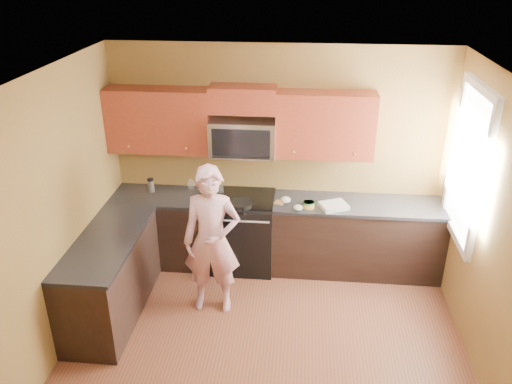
# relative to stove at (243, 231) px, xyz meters

# --- Properties ---
(floor) EXTENTS (4.00, 4.00, 0.00)m
(floor) POSITION_rel_stove_xyz_m (0.40, -1.68, -0.47)
(floor) COLOR brown
(floor) RESTS_ON ground
(ceiling) EXTENTS (4.00, 4.00, 0.00)m
(ceiling) POSITION_rel_stove_xyz_m (0.40, -1.68, 2.23)
(ceiling) COLOR white
(ceiling) RESTS_ON ground
(wall_back) EXTENTS (4.00, 0.00, 4.00)m
(wall_back) POSITION_rel_stove_xyz_m (0.40, 0.32, 0.88)
(wall_back) COLOR brown
(wall_back) RESTS_ON ground
(wall_left) EXTENTS (0.00, 4.00, 4.00)m
(wall_left) POSITION_rel_stove_xyz_m (-1.60, -1.68, 0.88)
(wall_left) COLOR brown
(wall_left) RESTS_ON ground
(wall_right) EXTENTS (0.00, 4.00, 4.00)m
(wall_right) POSITION_rel_stove_xyz_m (2.40, -1.68, 0.88)
(wall_right) COLOR brown
(wall_right) RESTS_ON ground
(cabinet_back_run) EXTENTS (4.00, 0.60, 0.88)m
(cabinet_back_run) POSITION_rel_stove_xyz_m (0.40, 0.02, -0.03)
(cabinet_back_run) COLOR black
(cabinet_back_run) RESTS_ON floor
(cabinet_left_run) EXTENTS (0.60, 1.60, 0.88)m
(cabinet_left_run) POSITION_rel_stove_xyz_m (-1.30, -1.08, -0.03)
(cabinet_left_run) COLOR black
(cabinet_left_run) RESTS_ON floor
(countertop_back) EXTENTS (4.00, 0.62, 0.04)m
(countertop_back) POSITION_rel_stove_xyz_m (0.40, 0.01, 0.43)
(countertop_back) COLOR black
(countertop_back) RESTS_ON cabinet_back_run
(countertop_left) EXTENTS (0.62, 1.60, 0.04)m
(countertop_left) POSITION_rel_stove_xyz_m (-1.29, -1.08, 0.43)
(countertop_left) COLOR black
(countertop_left) RESTS_ON cabinet_left_run
(stove) EXTENTS (0.76, 0.65, 0.95)m
(stove) POSITION_rel_stove_xyz_m (0.00, 0.00, 0.00)
(stove) COLOR black
(stove) RESTS_ON floor
(microwave) EXTENTS (0.76, 0.40, 0.42)m
(microwave) POSITION_rel_stove_xyz_m (0.00, 0.12, 0.97)
(microwave) COLOR silver
(microwave) RESTS_ON wall_back
(upper_cab_left) EXTENTS (1.22, 0.33, 0.75)m
(upper_cab_left) POSITION_rel_stove_xyz_m (-0.99, 0.16, 0.97)
(upper_cab_left) COLOR maroon
(upper_cab_left) RESTS_ON wall_back
(upper_cab_right) EXTENTS (1.12, 0.33, 0.75)m
(upper_cab_right) POSITION_rel_stove_xyz_m (0.94, 0.16, 0.97)
(upper_cab_right) COLOR maroon
(upper_cab_right) RESTS_ON wall_back
(upper_cab_over_mw) EXTENTS (0.76, 0.33, 0.30)m
(upper_cab_over_mw) POSITION_rel_stove_xyz_m (0.00, 0.16, 1.62)
(upper_cab_over_mw) COLOR maroon
(upper_cab_over_mw) RESTS_ON wall_back
(window) EXTENTS (0.06, 1.06, 1.66)m
(window) POSITION_rel_stove_xyz_m (2.38, -0.48, 1.17)
(window) COLOR white
(window) RESTS_ON wall_right
(woman) EXTENTS (0.63, 0.42, 1.68)m
(woman) POSITION_rel_stove_xyz_m (-0.22, -0.87, 0.36)
(woman) COLOR pink
(woman) RESTS_ON floor
(frying_pan) EXTENTS (0.38, 0.52, 0.06)m
(frying_pan) POSITION_rel_stove_xyz_m (0.01, -0.26, 0.47)
(frying_pan) COLOR black
(frying_pan) RESTS_ON stove
(butter_tub) EXTENTS (0.16, 0.16, 0.10)m
(butter_tub) POSITION_rel_stove_xyz_m (0.79, -0.15, 0.45)
(butter_tub) COLOR #F2B53F
(butter_tub) RESTS_ON countertop_back
(toast_slice) EXTENTS (0.14, 0.14, 0.01)m
(toast_slice) POSITION_rel_stove_xyz_m (0.45, -0.06, 0.45)
(toast_slice) COLOR #B27F47
(toast_slice) RESTS_ON countertop_back
(napkin_a) EXTENTS (0.14, 0.15, 0.06)m
(napkin_a) POSITION_rel_stove_xyz_m (0.67, -0.23, 0.48)
(napkin_a) COLOR silver
(napkin_a) RESTS_ON countertop_back
(napkin_b) EXTENTS (0.13, 0.14, 0.07)m
(napkin_b) POSITION_rel_stove_xyz_m (0.52, -0.04, 0.48)
(napkin_b) COLOR silver
(napkin_b) RESTS_ON countertop_back
(dish_towel) EXTENTS (0.37, 0.34, 0.05)m
(dish_towel) POSITION_rel_stove_xyz_m (1.08, -0.12, 0.47)
(dish_towel) COLOR white
(dish_towel) RESTS_ON countertop_back
(travel_mug) EXTENTS (0.09, 0.09, 0.17)m
(travel_mug) POSITION_rel_stove_xyz_m (-1.14, 0.10, 0.45)
(travel_mug) COLOR silver
(travel_mug) RESTS_ON countertop_back
(glass_b) EXTENTS (0.09, 0.09, 0.12)m
(glass_b) POSITION_rel_stove_xyz_m (-0.67, 0.23, 0.51)
(glass_b) COLOR silver
(glass_b) RESTS_ON countertop_back
(glass_c) EXTENTS (0.09, 0.09, 0.12)m
(glass_c) POSITION_rel_stove_xyz_m (-0.28, 0.10, 0.51)
(glass_c) COLOR silver
(glass_c) RESTS_ON countertop_back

